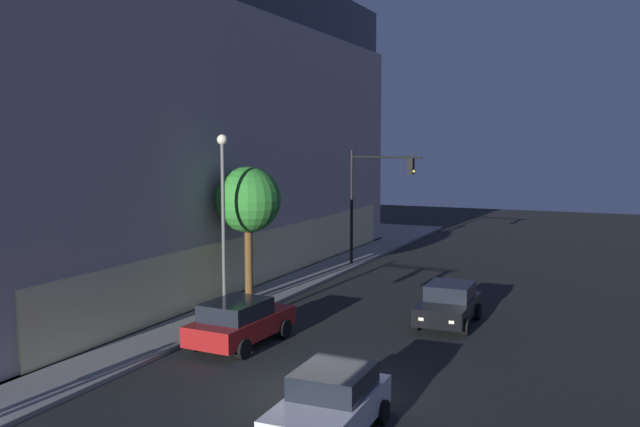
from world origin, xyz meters
TOP-DOWN VIEW (x-y plane):
  - ground_plane at (0.00, 0.00)m, footprint 120.00×120.00m
  - modern_building at (13.38, 24.35)m, footprint 35.87×31.56m
  - traffic_light_far_corner at (19.82, 5.40)m, footprint 0.60×4.48m
  - street_lamp_sidewalk at (6.72, 7.27)m, footprint 0.44×0.44m
  - sidewalk_tree at (9.12, 7.47)m, footprint 2.99×2.99m
  - car_white at (-2.25, -1.54)m, footprint 4.21×2.25m
  - car_red at (3.34, 4.45)m, footprint 4.59×2.39m
  - car_black at (9.29, -1.75)m, footprint 4.25×2.25m

SIDE VIEW (x-z plane):
  - ground_plane at x=0.00m, z-range 0.00..0.00m
  - car_black at x=9.29m, z-range 0.02..1.65m
  - car_white at x=-2.25m, z-range 0.01..1.66m
  - car_red at x=3.34m, z-range 0.04..1.72m
  - traffic_light_far_corner at x=19.82m, z-range 1.29..8.07m
  - sidewalk_tree at x=9.12m, z-range 1.67..7.79m
  - street_lamp_sidewalk at x=6.72m, z-range 1.15..8.67m
  - modern_building at x=13.38m, z-range -0.07..16.85m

